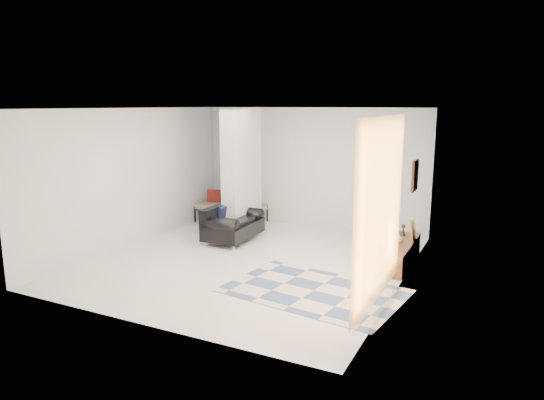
% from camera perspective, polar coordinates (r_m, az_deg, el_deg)
% --- Properties ---
extents(floor, '(6.00, 6.00, 0.00)m').
position_cam_1_polar(floor, '(9.14, -2.43, -7.12)').
color(floor, white).
rests_on(floor, ground).
extents(ceiling, '(6.00, 6.00, 0.00)m').
position_cam_1_polar(ceiling, '(8.68, -2.59, 10.72)').
color(ceiling, white).
rests_on(ceiling, wall_back).
extents(wall_back, '(6.00, 0.00, 6.00)m').
position_cam_1_polar(wall_back, '(11.50, 4.69, 3.81)').
color(wall_back, white).
rests_on(wall_back, ground).
extents(wall_front, '(6.00, 0.00, 6.00)m').
position_cam_1_polar(wall_front, '(6.39, -15.52, -2.53)').
color(wall_front, white).
rests_on(wall_front, ground).
extents(wall_left, '(0.00, 6.00, 6.00)m').
position_cam_1_polar(wall_left, '(10.39, -15.95, 2.63)').
color(wall_left, white).
rests_on(wall_left, ground).
extents(wall_right, '(0.00, 6.00, 6.00)m').
position_cam_1_polar(wall_right, '(7.88, 15.32, 0.04)').
color(wall_right, white).
rests_on(wall_right, ground).
extents(partition_column, '(0.35, 1.20, 2.80)m').
position_cam_1_polar(partition_column, '(10.72, -3.57, 3.29)').
color(partition_column, silver).
rests_on(partition_column, floor).
extents(hallway_door, '(0.85, 0.06, 2.04)m').
position_cam_1_polar(hallway_door, '(12.43, -4.45, 2.60)').
color(hallway_door, white).
rests_on(hallway_door, floor).
extents(curtain, '(0.00, 2.55, 2.55)m').
position_cam_1_polar(curtain, '(6.79, 12.81, -1.18)').
color(curtain, '#FFAD43').
rests_on(curtain, wall_right).
extents(wall_art, '(0.04, 0.45, 0.55)m').
position_cam_1_polar(wall_art, '(8.83, 16.48, 2.79)').
color(wall_art, '#3B2010').
rests_on(wall_art, wall_right).
extents(media_console, '(0.45, 1.74, 0.80)m').
position_cam_1_polar(media_console, '(9.18, 14.75, -6.07)').
color(media_console, brown).
rests_on(media_console, floor).
extents(loveseat, '(0.87, 1.45, 0.76)m').
position_cam_1_polar(loveseat, '(10.40, -4.85, -2.80)').
color(loveseat, silver).
rests_on(loveseat, floor).
extents(daybed, '(1.76, 0.92, 0.77)m').
position_cam_1_polar(daybed, '(12.04, -4.89, -0.59)').
color(daybed, black).
rests_on(daybed, floor).
extents(area_rug, '(2.88, 2.12, 0.01)m').
position_cam_1_polar(area_rug, '(7.74, 4.93, -10.58)').
color(area_rug, beige).
rests_on(area_rug, floor).
extents(cylinder_lamp, '(0.10, 0.10, 0.55)m').
position_cam_1_polar(cylinder_lamp, '(8.34, 13.73, -4.39)').
color(cylinder_lamp, silver).
rests_on(cylinder_lamp, media_console).
extents(bronze_figurine, '(0.12, 0.12, 0.22)m').
position_cam_1_polar(bronze_figurine, '(9.60, 15.18, -3.43)').
color(bronze_figurine, '#2E2114').
rests_on(bronze_figurine, media_console).
extents(vase, '(0.21, 0.21, 0.19)m').
position_cam_1_polar(vase, '(9.12, 14.55, -4.27)').
color(vase, silver).
rests_on(vase, media_console).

